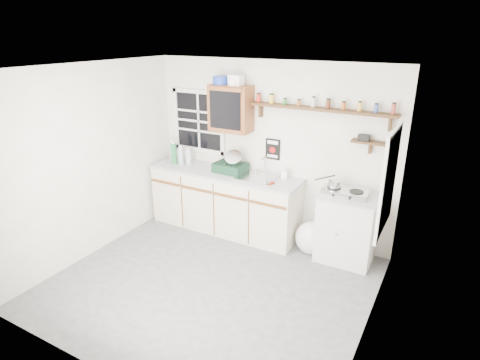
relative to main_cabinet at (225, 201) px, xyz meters
The scene contains 18 objects.
room 1.63m from the main_cabinet, 65.77° to the right, with size 3.64×3.24×2.54m.
main_cabinet is the anchor object (origin of this frame).
right_cabinet 1.84m from the main_cabinet, ahead, with size 0.73×0.57×0.91m.
sink 0.71m from the main_cabinet, ahead, with size 0.52×0.44×0.29m.
upper_cabinet 1.37m from the main_cabinet, 76.32° to the left, with size 0.60×0.32×0.65m.
upper_cabinet_clutter 1.75m from the main_cabinet, 95.42° to the left, with size 0.45×0.24×0.14m.
spice_shelf 1.98m from the main_cabinet, ahead, with size 1.91×0.18×0.34m.
secondary_shelf 2.25m from the main_cabinet, ahead, with size 0.45×0.16×0.24m.
warning_sign 1.08m from the main_cabinet, 24.36° to the left, with size 0.22×0.02×0.30m.
window_back 1.28m from the main_cabinet, 155.10° to the left, with size 0.93×0.03×0.98m.
window_right 2.68m from the main_cabinet, 17.55° to the right, with size 0.03×0.78×1.08m.
water_bottles 1.03m from the main_cabinet, behind, with size 0.39×0.17×0.35m.
dish_rack 0.58m from the main_cabinet, 26.78° to the left, with size 0.46×0.35×0.33m.
soap_bottle 1.04m from the main_cabinet, 10.37° to the left, with size 0.08×0.08×0.17m, color silver.
rag 0.91m from the main_cabinet, ahead, with size 0.13×0.11×0.02m, color maroon.
hotplate 1.84m from the main_cabinet, ahead, with size 0.59×0.35×0.08m.
saucepan 1.72m from the main_cabinet, ahead, with size 0.37×0.20×0.16m.
trash_bag 1.41m from the main_cabinet, ahead, with size 0.43×0.39×0.49m.
Camera 1 is at (2.29, -3.41, 2.85)m, focal length 30.00 mm.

